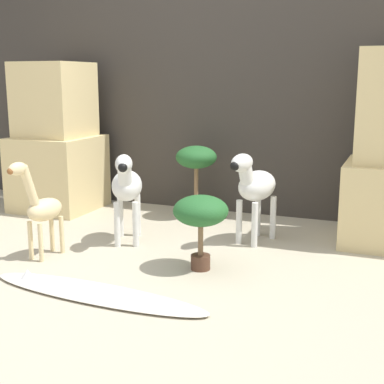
{
  "coord_description": "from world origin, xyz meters",
  "views": [
    {
      "loc": [
        1.39,
        -2.56,
        1.11
      ],
      "look_at": [
        0.07,
        0.75,
        0.35
      ],
      "focal_mm": 50.0,
      "sensor_mm": 36.0,
      "label": 1
    }
  ],
  "objects_px": {
    "zebra_left": "(126,186)",
    "surfboard": "(93,292)",
    "potted_palm_back": "(201,214)",
    "zebra_right": "(254,185)",
    "giraffe_figurine": "(41,207)",
    "potted_palm_front": "(196,161)"
  },
  "relations": [
    {
      "from": "zebra_left",
      "to": "surfboard",
      "type": "bearing_deg",
      "value": -72.87
    },
    {
      "from": "potted_palm_back",
      "to": "surfboard",
      "type": "xyz_separation_m",
      "value": [
        -0.38,
        -0.57,
        -0.32
      ]
    },
    {
      "from": "zebra_right",
      "to": "giraffe_figurine",
      "type": "distance_m",
      "value": 1.39
    },
    {
      "from": "potted_palm_front",
      "to": "potted_palm_back",
      "type": "relative_size",
      "value": 1.31
    },
    {
      "from": "zebra_left",
      "to": "giraffe_figurine",
      "type": "height_order",
      "value": "zebra_left"
    },
    {
      "from": "giraffe_figurine",
      "to": "surfboard",
      "type": "xyz_separation_m",
      "value": [
        0.61,
        -0.4,
        -0.32
      ]
    },
    {
      "from": "giraffe_figurine",
      "to": "potted_palm_back",
      "type": "bearing_deg",
      "value": 9.75
    },
    {
      "from": "zebra_left",
      "to": "surfboard",
      "type": "distance_m",
      "value": 0.99
    },
    {
      "from": "zebra_right",
      "to": "surfboard",
      "type": "relative_size",
      "value": 0.49
    },
    {
      "from": "zebra_left",
      "to": "potted_palm_back",
      "type": "height_order",
      "value": "zebra_left"
    },
    {
      "from": "zebra_left",
      "to": "potted_palm_back",
      "type": "relative_size",
      "value": 1.42
    },
    {
      "from": "zebra_right",
      "to": "potted_palm_back",
      "type": "height_order",
      "value": "zebra_right"
    },
    {
      "from": "zebra_right",
      "to": "giraffe_figurine",
      "type": "relative_size",
      "value": 1.0
    },
    {
      "from": "surfboard",
      "to": "potted_palm_back",
      "type": "bearing_deg",
      "value": 55.88
    },
    {
      "from": "potted_palm_front",
      "to": "potted_palm_back",
      "type": "height_order",
      "value": "potted_palm_front"
    },
    {
      "from": "zebra_right",
      "to": "potted_palm_back",
      "type": "bearing_deg",
      "value": -103.08
    },
    {
      "from": "giraffe_figurine",
      "to": "potted_palm_back",
      "type": "relative_size",
      "value": 1.42
    },
    {
      "from": "surfboard",
      "to": "zebra_left",
      "type": "bearing_deg",
      "value": 107.13
    },
    {
      "from": "zebra_left",
      "to": "giraffe_figurine",
      "type": "relative_size",
      "value": 1.0
    },
    {
      "from": "potted_palm_back",
      "to": "surfboard",
      "type": "height_order",
      "value": "potted_palm_back"
    },
    {
      "from": "zebra_left",
      "to": "giraffe_figurine",
      "type": "distance_m",
      "value": 0.59
    },
    {
      "from": "surfboard",
      "to": "potted_palm_front",
      "type": "bearing_deg",
      "value": 92.68
    }
  ]
}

